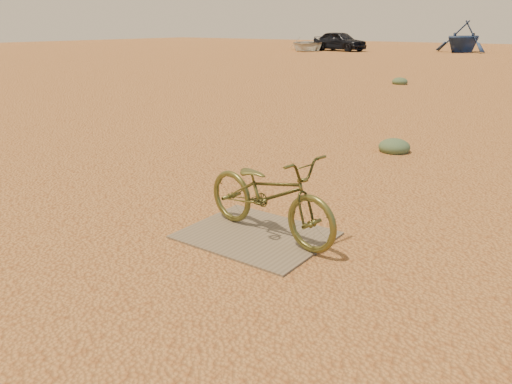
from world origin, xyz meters
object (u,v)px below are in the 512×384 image
Objects in this scene: plywood_board at (256,235)px; car at (340,41)px; boat_far_left at (464,36)px; boat_near_left at (308,44)px; bicycle at (269,194)px.

car is (-17.13, 35.41, 0.79)m from plywood_board.
plywood_board is 39.34m from car.
plywood_board is at bearing -65.50° from boat_far_left.
car is 2.69m from boat_near_left.
bicycle is 0.33× the size of boat_near_left.
bicycle is at bearing -143.09° from car.
car is at bearing -143.88° from boat_far_left.
boat_far_left is at bearing 4.43° from boat_near_left.
car is 1.00× the size of boat_far_left.
boat_near_left is (-19.57, 34.30, 0.55)m from plywood_board.
boat_near_left reaches higher than bicycle.
bicycle is 39.49m from boat_near_left.
boat_far_left reaches higher than boat_near_left.
plywood_board is 39.50m from boat_near_left.
bicycle is 39.32m from car.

